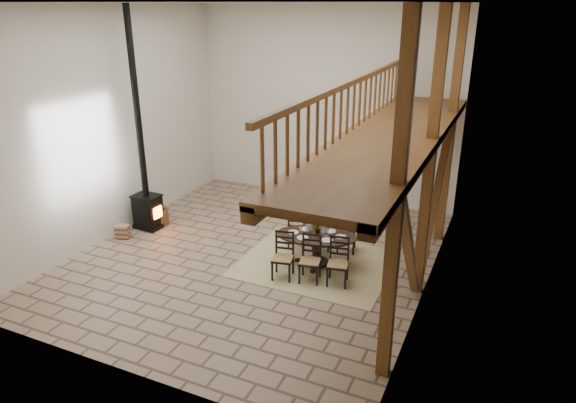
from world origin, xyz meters
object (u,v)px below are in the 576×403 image
at_px(dining_table, 316,248).
at_px(wood_stove, 145,182).
at_px(log_basket, 157,217).
at_px(log_stack, 122,232).

xyz_separation_m(dining_table, wood_stove, (-4.30, 0.10, 0.77)).
height_order(dining_table, log_basket, dining_table).
height_order(dining_table, wood_stove, wood_stove).
xyz_separation_m(wood_stove, log_basket, (0.06, 0.23, -0.93)).
bearing_deg(log_stack, wood_stove, 77.96).
bearing_deg(log_stack, dining_table, 8.17).
height_order(wood_stove, log_stack, wood_stove).
distance_m(dining_table, log_basket, 4.25).
bearing_deg(wood_stove, log_basket, 77.20).
xyz_separation_m(log_basket, log_stack, (-0.22, -0.96, -0.04)).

